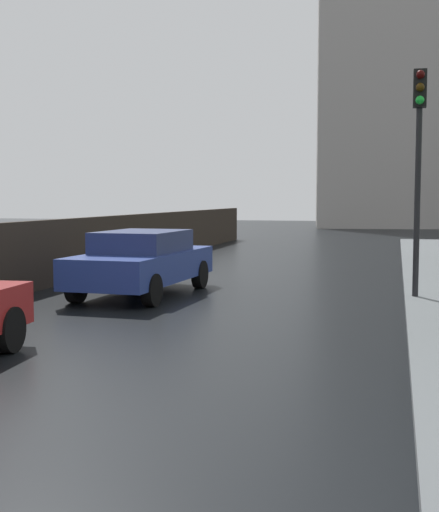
# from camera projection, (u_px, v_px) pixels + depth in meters

# --- Properties ---
(car_blue_mid_road) EXTENTS (2.06, 4.62, 1.42)m
(car_blue_mid_road) POSITION_uv_depth(u_px,v_px,m) (143.00, 261.00, 15.45)
(car_blue_mid_road) COLOR navy
(car_blue_mid_road) RESTS_ON ground
(traffic_light) EXTENTS (0.26, 0.39, 4.57)m
(traffic_light) POSITION_uv_depth(u_px,v_px,m) (419.00, 141.00, 14.03)
(traffic_light) COLOR black
(traffic_light) RESTS_ON sidewalk_strip
(distant_tower) EXTENTS (15.65, 9.34, 24.60)m
(distant_tower) POSITION_uv_depth(u_px,v_px,m) (421.00, 81.00, 50.47)
(distant_tower) COLOR #9E9993
(distant_tower) RESTS_ON ground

